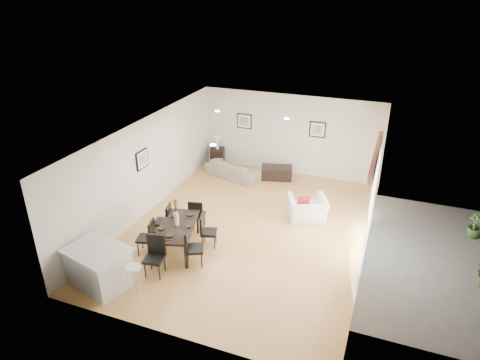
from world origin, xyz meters
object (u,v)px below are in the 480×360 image
at_px(dining_chair_wnear, 148,235).
at_px(bar_stool, 134,270).
at_px(dining_chair_enear, 190,245).
at_px(coffee_table, 277,173).
at_px(dining_table, 177,228).
at_px(dining_chair_head, 155,253).
at_px(dining_chair_wfar, 166,219).
at_px(side_table, 218,157).
at_px(armchair, 307,208).
at_px(sofa, 233,169).
at_px(dining_chair_efar, 206,229).
at_px(dining_chair_foot, 197,213).
at_px(kitchen_island, 99,267).

height_order(dining_chair_wnear, bar_stool, dining_chair_wnear).
bearing_deg(dining_chair_enear, coffee_table, -31.90).
bearing_deg(dining_table, dining_chair_head, -106.36).
distance_m(dining_chair_wfar, side_table, 4.73).
bearing_deg(armchair, sofa, -56.32).
distance_m(dining_chair_wfar, coffee_table, 4.71).
relative_size(dining_chair_wnear, coffee_table, 0.88).
distance_m(sofa, dining_chair_efar, 4.13).
xyz_separation_m(armchair, dining_chair_foot, (-2.59, -1.55, 0.14)).
xyz_separation_m(sofa, coffee_table, (1.39, 0.42, -0.08)).
distance_m(sofa, dining_chair_wnear, 4.80).
relative_size(armchair, dining_chair_enear, 1.11).
relative_size(dining_chair_foot, side_table, 1.32).
relative_size(dining_chair_foot, bar_stool, 1.23).
bearing_deg(dining_chair_wfar, sofa, 161.90).
bearing_deg(dining_chair_wnear, dining_chair_wfar, 165.60).
height_order(dining_chair_enear, dining_chair_foot, dining_chair_enear).
height_order(dining_chair_enear, side_table, dining_chair_enear).
height_order(dining_chair_foot, side_table, dining_chair_foot).
xyz_separation_m(armchair, dining_chair_wnear, (-3.18, -2.94, 0.16)).
relative_size(dining_chair_head, side_table, 1.46).
bearing_deg(armchair, dining_table, 20.49).
xyz_separation_m(dining_chair_efar, side_table, (-1.77, 4.73, -0.15)).
xyz_separation_m(dining_table, kitchen_island, (-0.93, -1.78, -0.15)).
relative_size(sofa, dining_chair_wfar, 2.13).
xyz_separation_m(dining_table, dining_chair_wfar, (-0.57, 0.42, -0.11)).
height_order(sofa, dining_chair_head, dining_chair_head).
height_order(dining_table, dining_chair_wnear, dining_chair_wnear).
xyz_separation_m(armchair, dining_chair_wfar, (-3.18, -2.13, 0.17)).
relative_size(sofa, dining_chair_efar, 2.22).
bearing_deg(dining_chair_wnear, dining_chair_enear, 72.97).
relative_size(dining_chair_wfar, bar_stool, 1.29).
distance_m(dining_chair_head, kitchen_island, 1.20).
bearing_deg(dining_chair_head, coffee_table, 69.91).
height_order(dining_chair_head, bar_stool, dining_chair_head).
bearing_deg(sofa, dining_chair_wfar, 103.25).
relative_size(dining_chair_wfar, dining_chair_efar, 1.04).
distance_m(dining_chair_wnear, dining_chair_head, 0.83).
relative_size(dining_chair_head, dining_chair_foot, 1.11).
height_order(armchair, bar_stool, bar_stool).
bearing_deg(dining_table, kitchen_island, -133.11).
distance_m(dining_table, dining_chair_wnear, 0.70).
relative_size(armchair, dining_table, 0.57).
height_order(sofa, coffee_table, sofa).
bearing_deg(side_table, dining_chair_foot, -73.64).
bearing_deg(armchair, kitchen_island, 26.88).
height_order(dining_chair_wfar, side_table, dining_chair_wfar).
distance_m(dining_chair_efar, dining_chair_foot, 0.84).
xyz_separation_m(sofa, kitchen_island, (-0.61, -6.19, 0.18)).
bearing_deg(dining_chair_head, dining_chair_wnear, 122.87).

